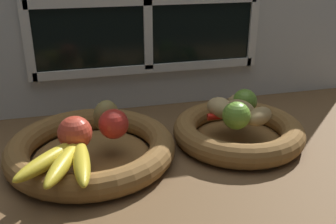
{
  "coord_description": "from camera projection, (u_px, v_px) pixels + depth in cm",
  "views": [
    {
      "loc": [
        -21.66,
        -77.79,
        43.4
      ],
      "look_at": [
        -1.42,
        -0.04,
        9.69
      ],
      "focal_mm": 41.13,
      "sensor_mm": 36.0,
      "label": 1
    }
  ],
  "objects": [
    {
      "name": "apple_red_front",
      "position": [
        75.0,
        133.0,
        0.78
      ],
      "size": [
        7.05,
        7.05,
        7.05
      ],
      "primitive_type": "sphere",
      "color": "#CC422D",
      "rests_on": "fruit_bowl_left"
    },
    {
      "name": "potato_small",
      "position": [
        259.0,
        116.0,
        0.9
      ],
      "size": [
        9.47,
        8.12,
        4.08
      ],
      "primitive_type": "ellipsoid",
      "rotation": [
        0.0,
        0.0,
        0.53
      ],
      "color": "#A38451",
      "rests_on": "fruit_bowl_right"
    },
    {
      "name": "potato_back",
      "position": [
        240.0,
        103.0,
        0.97
      ],
      "size": [
        7.11,
        7.81,
        4.71
      ],
      "primitive_type": "ellipsoid",
      "rotation": [
        0.0,
        0.0,
        2.1
      ],
      "color": "tan",
      "rests_on": "fruit_bowl_right"
    },
    {
      "name": "fruit_bowl_right",
      "position": [
        238.0,
        131.0,
        0.94
      ],
      "size": [
        31.79,
        31.79,
        5.69
      ],
      "color": "brown",
      "rests_on": "ground_plane"
    },
    {
      "name": "banana_bunch_front",
      "position": [
        66.0,
        160.0,
        0.72
      ],
      "size": [
        14.46,
        18.74,
        3.16
      ],
      "color": "gold",
      "rests_on": "fruit_bowl_left"
    },
    {
      "name": "potato_large",
      "position": [
        240.0,
        110.0,
        0.92
      ],
      "size": [
        8.47,
        8.92,
        5.15
      ],
      "primitive_type": "ellipsoid",
      "rotation": [
        0.0,
        0.0,
        2.25
      ],
      "color": "#A38451",
      "rests_on": "fruit_bowl_right"
    },
    {
      "name": "lime_far",
      "position": [
        245.0,
        101.0,
        0.96
      ],
      "size": [
        6.12,
        6.12,
        6.12
      ],
      "primitive_type": "sphere",
      "color": "olive",
      "rests_on": "fruit_bowl_right"
    },
    {
      "name": "potato_oblong",
      "position": [
        220.0,
        108.0,
        0.94
      ],
      "size": [
        7.54,
        8.77,
        4.91
      ],
      "primitive_type": "ellipsoid",
      "rotation": [
        0.0,
        0.0,
        5.0
      ],
      "color": "tan",
      "rests_on": "fruit_bowl_right"
    },
    {
      "name": "fruit_bowl_left",
      "position": [
        91.0,
        149.0,
        0.86
      ],
      "size": [
        37.48,
        37.48,
        5.69
      ],
      "color": "brown",
      "rests_on": "ground_plane"
    },
    {
      "name": "back_wall",
      "position": [
        146.0,
        11.0,
        1.07
      ],
      "size": [
        140.0,
        4.6,
        55.0
      ],
      "color": "silver",
      "rests_on": "ground_plane"
    },
    {
      "name": "lime_near",
      "position": [
        236.0,
        116.0,
        0.87
      ],
      "size": [
        6.43,
        6.43,
        6.43
      ],
      "primitive_type": "sphere",
      "color": "#6B9E33",
      "rests_on": "fruit_bowl_right"
    },
    {
      "name": "chili_pepper",
      "position": [
        236.0,
        115.0,
        0.93
      ],
      "size": [
        14.52,
        3.29,
        1.73
      ],
      "primitive_type": "cone",
      "rotation": [
        0.0,
        1.57,
        -0.11
      ],
      "color": "red",
      "rests_on": "fruit_bowl_right"
    },
    {
      "name": "pear_brown",
      "position": [
        106.0,
        116.0,
        0.86
      ],
      "size": [
        7.92,
        7.68,
        7.47
      ],
      "primitive_type": "ellipsoid",
      "rotation": [
        0.0,
        0.0,
        2.15
      ],
      "color": "olive",
      "rests_on": "fruit_bowl_left"
    },
    {
      "name": "apple_red_right",
      "position": [
        114.0,
        124.0,
        0.83
      ],
      "size": [
        6.57,
        6.57,
        6.57
      ],
      "primitive_type": "sphere",
      "color": "red",
      "rests_on": "fruit_bowl_left"
    },
    {
      "name": "ground_plane",
      "position": [
        174.0,
        155.0,
        0.92
      ],
      "size": [
        140.0,
        90.0,
        3.0
      ],
      "primitive_type": "cube",
      "color": "brown"
    }
  ]
}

